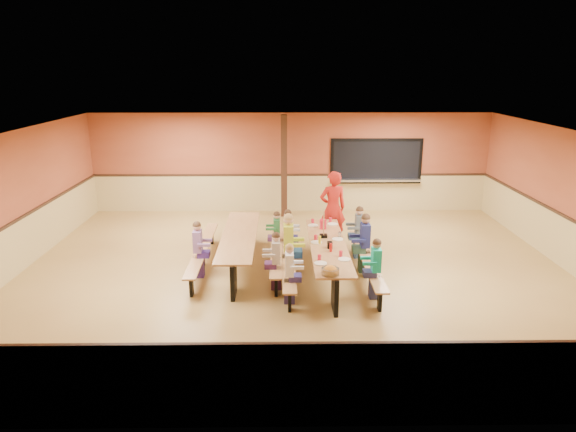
{
  "coord_description": "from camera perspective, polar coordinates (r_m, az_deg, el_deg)",
  "views": [
    {
      "loc": [
        -0.28,
        -10.38,
        4.3
      ],
      "look_at": [
        -0.14,
        0.43,
        1.15
      ],
      "focal_mm": 32.0,
      "sensor_mm": 36.0,
      "label": 1
    }
  ],
  "objects": [
    {
      "name": "seated_child_grey_left",
      "position": [
        11.77,
        -0.02,
        -2.13
      ],
      "size": [
        0.35,
        0.29,
        1.18
      ],
      "primitive_type": null,
      "color": "silver",
      "rests_on": "ground"
    },
    {
      "name": "seated_child_purple_sec",
      "position": [
        10.97,
        -9.97,
        -3.72
      ],
      "size": [
        0.37,
        0.3,
        1.2
      ],
      "primitive_type": null,
      "color": "slate",
      "rests_on": "ground"
    },
    {
      "name": "seated_child_white_left",
      "position": [
        9.65,
        0.16,
        -6.46
      ],
      "size": [
        0.34,
        0.28,
        1.16
      ],
      "primitive_type": null,
      "color": "white",
      "rests_on": "ground"
    },
    {
      "name": "napkin_dispenser",
      "position": [
        10.52,
        4.66,
        -3.22
      ],
      "size": [
        0.1,
        0.14,
        0.13
      ],
      "primitive_type": "cube",
      "color": "black",
      "rests_on": "cafeteria_table_main"
    },
    {
      "name": "structural_post",
      "position": [
        15.05,
        -0.44,
        5.52
      ],
      "size": [
        0.18,
        0.18,
        3.0
      ],
      "primitive_type": "cube",
      "color": "black",
      "rests_on": "ground"
    },
    {
      "name": "room_envelope",
      "position": [
        11.0,
        0.74,
        -2.92
      ],
      "size": [
        12.04,
        10.04,
        3.02
      ],
      "color": "brown",
      "rests_on": "ground"
    },
    {
      "name": "cafeteria_table_second",
      "position": [
        11.45,
        -5.41,
        -3.08
      ],
      "size": [
        1.91,
        3.7,
        0.74
      ],
      "color": "#A06E3F",
      "rests_on": "ground"
    },
    {
      "name": "condiment_mustard",
      "position": [
        10.74,
        3.54,
        -2.67
      ],
      "size": [
        0.06,
        0.06,
        0.17
      ],
      "primitive_type": "cylinder",
      "color": "yellow",
      "rests_on": "cafeteria_table_main"
    },
    {
      "name": "kitchen_pass_through",
      "position": [
        15.86,
        9.76,
        5.81
      ],
      "size": [
        2.78,
        0.28,
        1.38
      ],
      "color": "black",
      "rests_on": "ground"
    },
    {
      "name": "seated_child_green_sec",
      "position": [
        11.83,
        -1.25,
        -2.19
      ],
      "size": [
        0.32,
        0.26,
        1.12
      ],
      "primitive_type": null,
      "color": "#286231",
      "rests_on": "ground"
    },
    {
      "name": "ground",
      "position": [
        11.24,
        0.73,
        -6.24
      ],
      "size": [
        12.0,
        12.0,
        0.0
      ],
      "primitive_type": "plane",
      "color": "olive",
      "rests_on": "ground"
    },
    {
      "name": "condiment_ketchup",
      "position": [
        10.31,
        4.78,
        -3.51
      ],
      "size": [
        0.06,
        0.06,
        0.17
      ],
      "primitive_type": "cylinder",
      "color": "#B2140F",
      "rests_on": "cafeteria_table_main"
    },
    {
      "name": "punch_pitcher",
      "position": [
        11.73,
        3.92,
        -0.91
      ],
      "size": [
        0.16,
        0.16,
        0.22
      ],
      "primitive_type": "cylinder",
      "color": "red",
      "rests_on": "cafeteria_table_main"
    },
    {
      "name": "cafeteria_table_main",
      "position": [
        10.83,
        4.43,
        -4.2
      ],
      "size": [
        1.91,
        3.7,
        0.74
      ],
      "color": "#A06E3F",
      "rests_on": "ground"
    },
    {
      "name": "place_settings",
      "position": [
        10.74,
        4.47,
        -2.85
      ],
      "size": [
        0.65,
        3.3,
        0.11
      ],
      "primitive_type": null,
      "color": "beige",
      "rests_on": "cafeteria_table_main"
    },
    {
      "name": "chip_bowl",
      "position": [
        9.2,
        4.73,
        -6.07
      ],
      "size": [
        0.32,
        0.32,
        0.15
      ],
      "primitive_type": null,
      "color": "orange",
      "rests_on": "cafeteria_table_main"
    },
    {
      "name": "standing_woman",
      "position": [
        12.75,
        4.99,
        0.87
      ],
      "size": [
        0.77,
        0.6,
        1.87
      ],
      "primitive_type": "imported",
      "rotation": [
        0.0,
        0.0,
        3.39
      ],
      "color": "red",
      "rests_on": "ground"
    },
    {
      "name": "table_paddle",
      "position": [
        11.14,
        3.97,
        -1.69
      ],
      "size": [
        0.16,
        0.16,
        0.56
      ],
      "color": "black",
      "rests_on": "cafeteria_table_main"
    },
    {
      "name": "seated_child_navy_right",
      "position": [
        11.18,
        8.53,
        -3.04
      ],
      "size": [
        0.41,
        0.33,
        1.29
      ],
      "primitive_type": null,
      "color": "#1A1E4E",
      "rests_on": "ground"
    },
    {
      "name": "seated_child_tan_sec",
      "position": [
        10.23,
        -1.33,
        -5.04
      ],
      "size": [
        0.35,
        0.29,
        1.17
      ],
      "primitive_type": null,
      "color": "#A79887",
      "rests_on": "ground"
    },
    {
      "name": "seated_child_char_right",
      "position": [
        12.01,
        7.88,
        -1.83
      ],
      "size": [
        0.37,
        0.3,
        1.21
      ],
      "primitive_type": null,
      "color": "#474F52",
      "rests_on": "ground"
    },
    {
      "name": "seated_adult_yellow",
      "position": [
        10.8,
        0.05,
        -3.34
      ],
      "size": [
        0.44,
        0.36,
        1.36
      ],
      "primitive_type": null,
      "color": "#BECC2B",
      "rests_on": "ground"
    },
    {
      "name": "seated_child_teal_right",
      "position": [
        9.98,
        9.71,
        -5.84
      ],
      "size": [
        0.36,
        0.29,
        1.18
      ],
      "primitive_type": null,
      "color": "#11AD91",
      "rests_on": "ground"
    }
  ]
}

